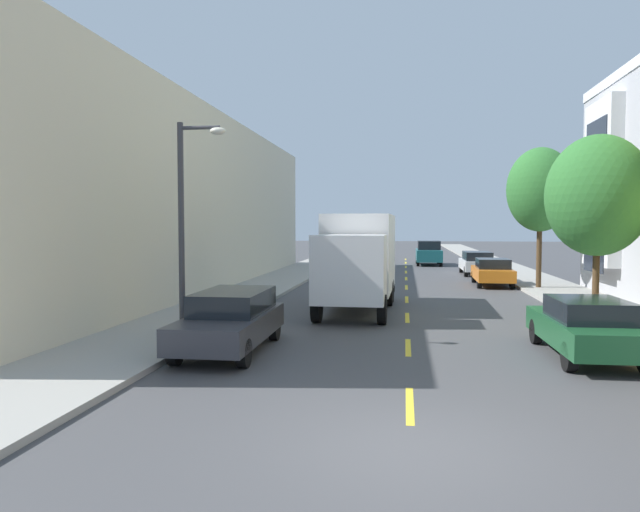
% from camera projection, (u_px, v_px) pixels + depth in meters
% --- Properties ---
extents(ground_plane, '(160.00, 160.00, 0.00)m').
position_uv_depth(ground_plane, '(406.00, 274.00, 38.17)').
color(ground_plane, '#424244').
extents(sidewalk_left, '(3.20, 120.00, 0.14)m').
position_uv_depth(sidewalk_left, '(292.00, 275.00, 37.18)').
color(sidewalk_left, '#99968E').
rests_on(sidewalk_left, ground_plane).
extents(sidewalk_right, '(3.20, 120.00, 0.14)m').
position_uv_depth(sidewalk_right, '(527.00, 277.00, 35.19)').
color(sidewalk_right, '#99968E').
rests_on(sidewalk_right, ground_plane).
extents(lane_centerline_dashes, '(0.14, 47.20, 0.01)m').
position_uv_depth(lane_centerline_dashes, '(406.00, 283.00, 32.73)').
color(lane_centerline_dashes, yellow).
rests_on(lane_centerline_dashes, ground_plane).
extents(apartment_block_opposite, '(10.00, 36.00, 8.52)m').
position_uv_depth(apartment_block_opposite, '(133.00, 204.00, 29.99)').
color(apartment_block_opposite, beige).
rests_on(apartment_block_opposite, ground_plane).
extents(street_tree_second, '(3.45, 3.45, 6.11)m').
position_uv_depth(street_tree_second, '(598.00, 196.00, 20.22)').
color(street_tree_second, '#47331E').
rests_on(street_tree_second, sidewalk_right).
extents(street_tree_third, '(3.18, 3.18, 6.80)m').
position_uv_depth(street_tree_third, '(540.00, 190.00, 28.82)').
color(street_tree_third, '#47331E').
rests_on(street_tree_third, sidewalk_right).
extents(street_lamp, '(1.35, 0.28, 5.78)m').
position_uv_depth(street_lamp, '(187.00, 211.00, 16.01)').
color(street_lamp, '#38383D').
rests_on(street_lamp, sidewalk_left).
extents(delivery_box_truck, '(2.56, 7.74, 3.57)m').
position_uv_depth(delivery_box_truck, '(359.00, 257.00, 22.22)').
color(delivery_box_truck, white).
rests_on(delivery_box_truck, ground_plane).
extents(parked_pickup_navy, '(2.13, 5.35, 1.73)m').
position_uv_depth(parked_pickup_navy, '(352.00, 255.00, 47.29)').
color(parked_pickup_navy, navy).
rests_on(parked_pickup_navy, ground_plane).
extents(parked_wagon_charcoal, '(1.84, 4.71, 1.50)m').
position_uv_depth(parked_wagon_charcoal, '(231.00, 319.00, 14.98)').
color(parked_wagon_charcoal, '#333338').
rests_on(parked_wagon_charcoal, ground_plane).
extents(parked_sedan_orange, '(1.90, 4.54, 1.43)m').
position_uv_depth(parked_sedan_orange, '(492.00, 271.00, 31.08)').
color(parked_sedan_orange, orange).
rests_on(parked_sedan_orange, ground_plane).
extents(parked_wagon_white, '(1.82, 4.70, 1.50)m').
position_uv_depth(parked_wagon_white, '(477.00, 262.00, 37.81)').
color(parked_wagon_white, silver).
rests_on(parked_wagon_white, ground_plane).
extents(parked_sedan_forest, '(1.88, 4.53, 1.43)m').
position_uv_depth(parked_sedan_forest, '(586.00, 327.00, 14.20)').
color(parked_sedan_forest, '#194C28').
rests_on(parked_sedan_forest, ground_plane).
extents(moving_teal_sedan, '(1.95, 4.80, 1.93)m').
position_uv_depth(moving_teal_sedan, '(429.00, 253.00, 47.24)').
color(moving_teal_sedan, '#195B60').
rests_on(moving_teal_sedan, ground_plane).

